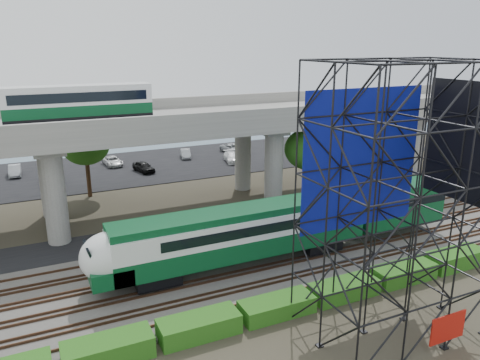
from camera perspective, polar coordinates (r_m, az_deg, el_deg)
ground at (r=32.51m, az=-0.88°, el=-12.75°), size 140.00×140.00×0.00m
ballast_bed at (r=34.08m, az=-2.29°, el=-11.10°), size 90.00×12.00×0.20m
service_road at (r=41.36m, az=-6.89°, el=-6.16°), size 90.00×5.00×0.08m
parking_lot at (r=63.04m, az=-13.66°, el=1.45°), size 90.00×18.00×0.08m
harbor_water at (r=84.23m, az=-16.76°, el=4.91°), size 140.00×40.00×0.03m
rail_tracks at (r=34.00m, az=-2.29°, el=-10.83°), size 90.00×9.52×0.16m
commuter_train at (r=34.45m, az=3.68°, el=-5.71°), size 29.30×3.06×4.30m
overpass at (r=44.02m, az=-10.17°, el=6.19°), size 80.00×12.00×12.40m
scaffold_tower at (r=26.53m, az=18.49°, el=-2.86°), size 9.36×6.36×15.00m
hedge_strip at (r=29.32m, az=4.54°, el=-15.06°), size 34.60×1.80×1.20m
trees at (r=43.87m, az=-15.29°, el=2.30°), size 40.94×16.94×7.69m
suv at (r=39.95m, az=-12.17°, el=-6.01°), size 6.05×4.36×1.53m
parked_cars at (r=62.70m, az=-12.25°, el=2.09°), size 36.04×9.85×1.31m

